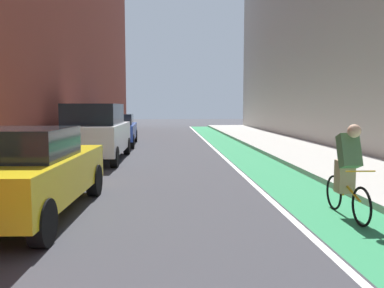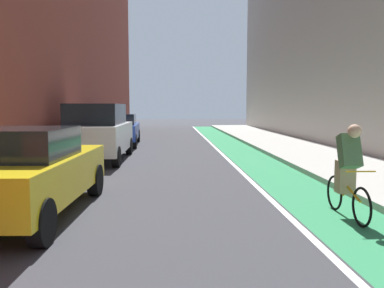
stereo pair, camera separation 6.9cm
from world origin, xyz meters
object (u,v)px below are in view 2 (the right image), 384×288
object	(u,v)px
parked_suv_white	(98,132)
cyclist_mid	(348,168)
parked_sedan_yellow_cab	(21,171)
parked_sedan_blue	(119,129)

from	to	relation	value
parked_suv_white	cyclist_mid	distance (m)	9.35
parked_sedan_yellow_cab	cyclist_mid	xyz separation A→B (m)	(5.54, -0.36, 0.06)
parked_sedan_yellow_cab	parked_sedan_blue	world-z (taller)	same
parked_suv_white	parked_sedan_blue	xyz separation A→B (m)	(0.00, 5.62, -0.23)
parked_sedan_blue	cyclist_mid	size ratio (longest dim) A/B	2.78
parked_sedan_yellow_cab	parked_suv_white	xyz separation A→B (m)	(0.00, 7.17, 0.23)
parked_suv_white	cyclist_mid	bearing A→B (deg)	-53.66
parked_sedan_yellow_cab	parked_sedan_blue	size ratio (longest dim) A/B	0.92
parked_sedan_yellow_cab	parked_sedan_blue	distance (m)	12.78
parked_suv_white	parked_sedan_blue	distance (m)	5.62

